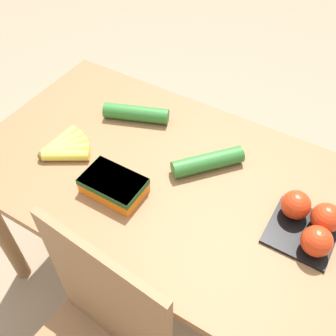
{
  "coord_description": "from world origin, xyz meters",
  "views": [
    {
      "loc": [
        -0.42,
        0.7,
        1.68
      ],
      "look_at": [
        0.0,
        0.0,
        0.77
      ],
      "focal_mm": 42.0,
      "sensor_mm": 36.0,
      "label": 1
    }
  ],
  "objects_px": {
    "carrot_bag": "(113,184)",
    "banana_bunch": "(63,148)",
    "tomato_pack": "(311,223)",
    "cucumber_far": "(208,162)",
    "cucumber_near": "(136,113)"
  },
  "relations": [
    {
      "from": "carrot_bag",
      "to": "banana_bunch",
      "type": "bearing_deg",
      "value": -11.08
    },
    {
      "from": "tomato_pack",
      "to": "carrot_bag",
      "type": "xyz_separation_m",
      "value": [
        0.55,
        0.16,
        -0.01
      ]
    },
    {
      "from": "tomato_pack",
      "to": "cucumber_far",
      "type": "bearing_deg",
      "value": -11.37
    },
    {
      "from": "banana_bunch",
      "to": "carrot_bag",
      "type": "xyz_separation_m",
      "value": [
        -0.24,
        0.05,
        0.02
      ]
    },
    {
      "from": "banana_bunch",
      "to": "carrot_bag",
      "type": "height_order",
      "value": "carrot_bag"
    },
    {
      "from": "cucumber_near",
      "to": "cucumber_far",
      "type": "xyz_separation_m",
      "value": [
        -0.33,
        0.08,
        0.0
      ]
    },
    {
      "from": "tomato_pack",
      "to": "cucumber_near",
      "type": "bearing_deg",
      "value": -12.41
    },
    {
      "from": "carrot_bag",
      "to": "cucumber_near",
      "type": "distance_m",
      "value": 0.34
    },
    {
      "from": "banana_bunch",
      "to": "cucumber_far",
      "type": "relative_size",
      "value": 0.79
    },
    {
      "from": "tomato_pack",
      "to": "cucumber_near",
      "type": "height_order",
      "value": "tomato_pack"
    },
    {
      "from": "banana_bunch",
      "to": "tomato_pack",
      "type": "height_order",
      "value": "tomato_pack"
    },
    {
      "from": "banana_bunch",
      "to": "carrot_bag",
      "type": "distance_m",
      "value": 0.25
    },
    {
      "from": "carrot_bag",
      "to": "cucumber_far",
      "type": "distance_m",
      "value": 0.31
    },
    {
      "from": "banana_bunch",
      "to": "cucumber_far",
      "type": "distance_m",
      "value": 0.48
    },
    {
      "from": "banana_bunch",
      "to": "cucumber_near",
      "type": "bearing_deg",
      "value": -113.2
    }
  ]
}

